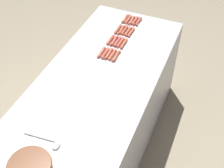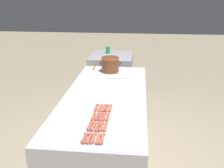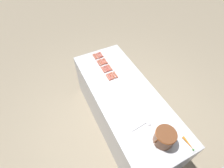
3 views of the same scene
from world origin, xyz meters
name	(u,v)px [view 1 (image 1 of 3)]	position (x,y,z in m)	size (l,w,h in m)	color
ground_plane	(96,150)	(0.00, 0.00, 0.00)	(20.00, 20.00, 0.00)	gray
griddle_counter	(94,122)	(0.00, 0.00, 0.44)	(0.87, 2.21, 0.88)	#BCBCC1
hot_dog_0	(138,21)	(-0.04, -0.95, 0.89)	(0.04, 0.15, 0.03)	#BA503D
hot_dog_1	(131,32)	(-0.03, -0.76, 0.89)	(0.03, 0.15, 0.03)	#B85644
hot_dog_2	(124,43)	(-0.03, -0.57, 0.89)	(0.03, 0.15, 0.03)	#BD593F
hot_dog_3	(116,56)	(-0.04, -0.39, 0.89)	(0.03, 0.15, 0.03)	#B55A3E
hot_dog_4	(135,21)	(0.00, -0.95, 0.89)	(0.03, 0.15, 0.03)	#B95346
hot_dog_5	(128,31)	(0.00, -0.76, 0.89)	(0.03, 0.15, 0.03)	#B65B40
hot_dog_6	(121,42)	(0.00, -0.58, 0.89)	(0.03, 0.15, 0.03)	#B85446
hot_dog_7	(113,55)	(0.00, -0.39, 0.89)	(0.03, 0.15, 0.03)	#B55A42
hot_dog_8	(132,20)	(0.03, -0.94, 0.89)	(0.03, 0.15, 0.03)	#B45D46
hot_dog_9	(125,30)	(0.03, -0.76, 0.89)	(0.03, 0.15, 0.03)	#B74F3E
hot_dog_10	(117,41)	(0.03, -0.58, 0.89)	(0.03, 0.15, 0.03)	#B65146
hot_dog_11	(109,54)	(0.03, -0.39, 0.89)	(0.03, 0.15, 0.03)	#B75B41
hot_dog_12	(128,19)	(0.07, -0.95, 0.89)	(0.03, 0.15, 0.03)	#BE5C44
hot_dog_13	(121,30)	(0.06, -0.76, 0.89)	(0.03, 0.15, 0.03)	#B25D41
hot_dog_14	(114,41)	(0.06, -0.57, 0.89)	(0.03, 0.15, 0.03)	#BA5747
hot_dog_15	(105,53)	(0.06, -0.39, 0.89)	(0.03, 0.15, 0.03)	#BE5346
hot_dog_16	(125,19)	(0.10, -0.94, 0.89)	(0.03, 0.15, 0.03)	#B25B43
hot_dog_17	(118,29)	(0.10, -0.75, 0.89)	(0.03, 0.15, 0.03)	#B05643
hot_dog_18	(110,40)	(0.10, -0.58, 0.89)	(0.03, 0.15, 0.03)	#B5533D
hot_dog_19	(101,52)	(0.10, -0.38, 0.89)	(0.03, 0.15, 0.03)	#BD5D45
serving_spoon	(50,142)	(0.02, 0.56, 0.89)	(0.27, 0.07, 0.02)	#B7B7BC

